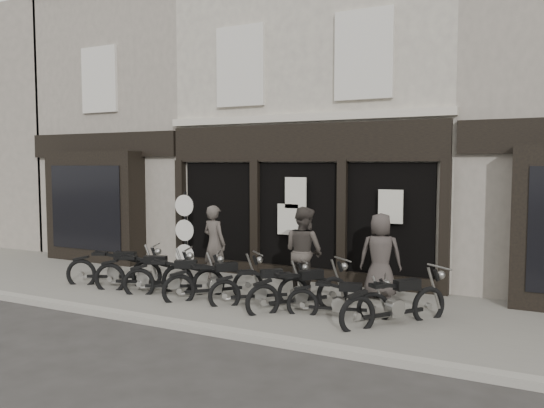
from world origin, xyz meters
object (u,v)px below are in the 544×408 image
at_px(motorcycle_5, 300,294).
at_px(motorcycle_7, 396,307).
at_px(motorcycle_6, 339,303).
at_px(man_left, 214,244).
at_px(motorcycle_2, 175,281).
at_px(motorcycle_4, 261,291).
at_px(motorcycle_3, 215,284).
at_px(man_right, 380,255).
at_px(motorcycle_1, 145,277).
at_px(man_centre, 304,252).
at_px(motorcycle_0, 115,272).
at_px(advert_sign_post, 185,237).

relative_size(motorcycle_5, motorcycle_7, 0.98).
bearing_deg(motorcycle_6, man_left, 143.81).
distance_m(motorcycle_2, motorcycle_4, 2.03).
xyz_separation_m(motorcycle_3, motorcycle_6, (2.77, -0.12, -0.05)).
bearing_deg(motorcycle_4, motorcycle_5, -40.23).
distance_m(motorcycle_4, man_right, 2.65).
distance_m(motorcycle_5, motorcycle_6, 0.85).
distance_m(motorcycle_6, man_left, 4.01).
height_order(motorcycle_2, motorcycle_3, motorcycle_2).
relative_size(motorcycle_1, man_centre, 1.15).
relative_size(motorcycle_0, motorcycle_1, 0.98).
distance_m(motorcycle_3, motorcycle_4, 1.06).
height_order(motorcycle_0, motorcycle_7, motorcycle_0).
bearing_deg(man_centre, motorcycle_5, 131.03).
relative_size(motorcycle_2, motorcycle_4, 1.17).
xyz_separation_m(motorcycle_4, motorcycle_5, (0.88, -0.02, 0.03)).
bearing_deg(motorcycle_1, motorcycle_0, 152.72).
relative_size(motorcycle_1, advert_sign_post, 0.99).
bearing_deg(motorcycle_2, man_left, 60.96).
height_order(motorcycle_1, motorcycle_3, motorcycle_1).
bearing_deg(motorcycle_0, motorcycle_3, -22.62).
bearing_deg(motorcycle_6, motorcycle_2, 165.57).
distance_m(motorcycle_5, motorcycle_7, 1.89).
relative_size(motorcycle_2, motorcycle_5, 1.10).
xyz_separation_m(motorcycle_2, motorcycle_7, (4.78, 0.00, 0.01)).
bearing_deg(motorcycle_1, motorcycle_7, -19.33).
bearing_deg(man_centre, motorcycle_6, 158.27).
relative_size(man_left, advert_sign_post, 0.82).
relative_size(motorcycle_7, advert_sign_post, 0.85).
bearing_deg(man_left, man_right, -162.44).
bearing_deg(advert_sign_post, motorcycle_1, -85.65).
bearing_deg(motorcycle_4, man_centre, 23.38).
height_order(motorcycle_7, advert_sign_post, advert_sign_post).
distance_m(motorcycle_1, motorcycle_5, 3.70).
xyz_separation_m(motorcycle_2, motorcycle_4, (2.02, 0.13, -0.03)).
height_order(motorcycle_1, motorcycle_5, motorcycle_1).
xyz_separation_m(motorcycle_3, man_centre, (1.58, 1.01, 0.66)).
bearing_deg(motorcycle_0, motorcycle_4, -22.20).
height_order(motorcycle_6, advert_sign_post, advert_sign_post).
height_order(motorcycle_6, motorcycle_7, motorcycle_7).
bearing_deg(motorcycle_7, motorcycle_6, 129.87).
bearing_deg(advert_sign_post, man_right, -3.72).
xyz_separation_m(motorcycle_2, motorcycle_3, (0.97, 0.10, -0.00)).
distance_m(motorcycle_0, motorcycle_2, 1.81).
relative_size(man_right, advert_sign_post, 0.80).
bearing_deg(motorcycle_3, motorcycle_0, 133.30).
height_order(motorcycle_0, motorcycle_4, motorcycle_0).
distance_m(motorcycle_5, man_right, 2.06).
xyz_separation_m(motorcycle_2, motorcycle_5, (2.90, 0.11, 0.00)).
bearing_deg(man_right, motorcycle_2, 10.96).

